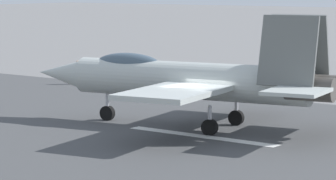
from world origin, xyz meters
The scene contains 4 objects.
ground_plane centered at (0.00, 0.00, 0.00)m, with size 400.00×400.00×0.00m, color slate.
runway_strip centered at (-0.02, 0.00, 0.01)m, with size 240.00×26.00×0.02m.
fighter_jet centered at (1.57, -1.74, 2.38)m, with size 16.83×13.42×5.57m.
crew_person centered at (18.31, -11.48, 0.83)m, with size 0.64×0.44×1.66m.
Camera 1 is at (-22.32, 31.40, 6.96)m, focal length 90.88 mm.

